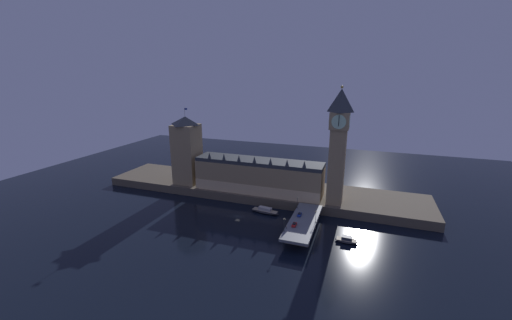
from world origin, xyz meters
name	(u,v)px	position (x,y,z in m)	size (l,w,h in m)	color
ground_plane	(238,216)	(0.00, 0.00, 0.00)	(400.00, 400.00, 0.00)	black
embankment	(259,190)	(0.00, 39.00, 2.76)	(220.00, 42.00, 5.52)	brown
parliament_hall	(258,176)	(2.60, 29.71, 16.20)	(83.79, 18.79, 25.63)	#9E845B
clock_tower	(338,144)	(52.18, 26.00, 41.99)	(11.11, 11.22, 69.02)	#9E845B
victoria_tower	(187,150)	(-50.56, 29.58, 29.23)	(16.48, 16.48, 53.22)	#9E845B
bridge	(303,224)	(39.62, -5.00, 4.10)	(13.77, 46.00, 6.17)	slate
car_northbound_lead	(299,214)	(36.59, 0.02, 6.88)	(1.98, 4.50, 1.50)	navy
car_northbound_trail	(294,225)	(36.59, -12.42, 6.85)	(2.08, 4.65, 1.43)	red
pedestrian_near_rail	(286,227)	(33.56, -16.64, 7.08)	(0.38, 0.38, 1.71)	black
street_lamp_near	(284,223)	(33.16, -19.72, 10.60)	(1.34, 0.60, 7.08)	#2D3333
street_lamp_mid	(316,215)	(46.08, -5.00, 10.25)	(1.34, 0.60, 6.50)	#2D3333
street_lamp_far	(297,201)	(33.16, 9.72, 10.56)	(1.34, 0.60, 7.02)	#2D3333
boat_upstream	(265,211)	(13.85, 9.48, 1.38)	(18.03, 6.77, 3.76)	#28282D
boat_downstream	(347,240)	(62.45, -9.06, 1.15)	(11.29, 5.18, 3.15)	#28282D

